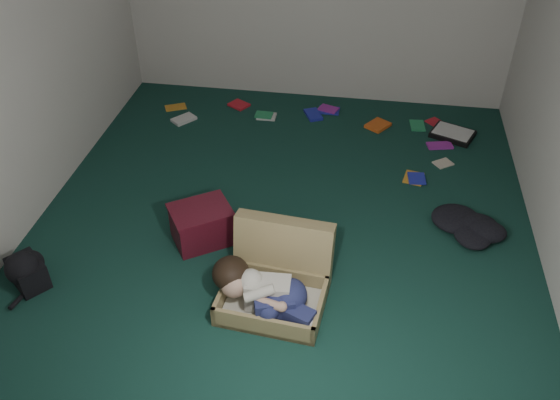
# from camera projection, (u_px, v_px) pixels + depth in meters

# --- Properties ---
(floor) EXTENTS (4.50, 4.50, 0.00)m
(floor) POSITION_uv_depth(u_px,v_px,m) (283.00, 223.00, 4.84)
(floor) COLOR #143930
(floor) RESTS_ON ground
(wall_front) EXTENTS (4.50, 0.00, 4.50)m
(wall_front) POSITION_uv_depth(u_px,v_px,m) (194.00, 333.00, 2.29)
(wall_front) COLOR silver
(wall_front) RESTS_ON ground
(wall_left) EXTENTS (0.00, 4.50, 4.50)m
(wall_left) POSITION_uv_depth(u_px,v_px,m) (11.00, 58.00, 4.30)
(wall_left) COLOR silver
(wall_left) RESTS_ON ground
(suitcase) EXTENTS (0.77, 0.75, 0.52)m
(suitcase) POSITION_uv_depth(u_px,v_px,m) (277.00, 278.00, 4.12)
(suitcase) COLOR #9E8A57
(suitcase) RESTS_ON floor
(person) EXTENTS (0.75, 0.42, 0.32)m
(person) POSITION_uv_depth(u_px,v_px,m) (263.00, 291.00, 3.97)
(person) COLOR beige
(person) RESTS_ON suitcase
(maroon_bin) EXTENTS (0.57, 0.54, 0.31)m
(maroon_bin) POSITION_uv_depth(u_px,v_px,m) (202.00, 225.00, 4.58)
(maroon_bin) COLOR #50101D
(maroon_bin) RESTS_ON floor
(backpack) EXTENTS (0.47, 0.46, 0.22)m
(backpack) POSITION_uv_depth(u_px,v_px,m) (28.00, 272.00, 4.23)
(backpack) COLOR black
(backpack) RESTS_ON floor
(clothing_pile) EXTENTS (0.42, 0.35, 0.13)m
(clothing_pile) POSITION_uv_depth(u_px,v_px,m) (471.00, 228.00, 4.69)
(clothing_pile) COLOR black
(clothing_pile) RESTS_ON floor
(paper_tray) EXTENTS (0.48, 0.43, 0.06)m
(paper_tray) POSITION_uv_depth(u_px,v_px,m) (453.00, 134.00, 5.89)
(paper_tray) COLOR black
(paper_tray) RESTS_ON floor
(book_scatter) EXTENTS (2.99, 1.36, 0.02)m
(book_scatter) POSITION_uv_depth(u_px,v_px,m) (333.00, 127.00, 6.04)
(book_scatter) COLOR orange
(book_scatter) RESTS_ON floor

